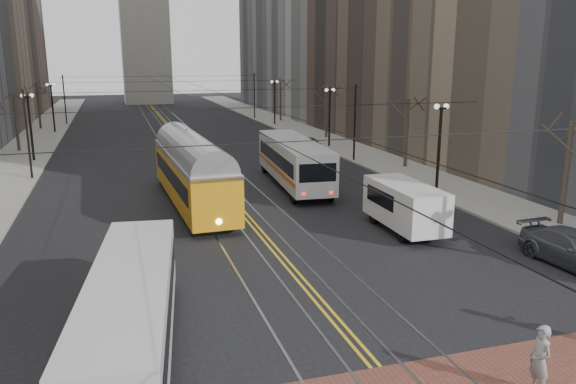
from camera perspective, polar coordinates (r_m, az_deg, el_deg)
ground at (r=18.12m, az=7.49°, el=-15.73°), size 260.00×260.00×0.00m
sidewalk_left at (r=60.49m, az=-24.85°, el=3.95°), size 5.00×140.00×0.15m
sidewalk_right at (r=63.78m, az=2.98°, el=5.61°), size 5.00×140.00×0.15m
streetcar_rails at (r=60.33m, az=-10.57°, el=4.88°), size 4.80×130.00×0.02m
centre_lines at (r=60.33m, az=-10.57°, el=4.89°), size 0.42×130.00×0.01m
lamp_posts at (r=43.99m, az=-8.17°, el=5.51°), size 27.60×57.20×5.60m
street_trees at (r=50.37m, az=-9.37°, el=6.47°), size 31.68×53.28×5.60m
trolley_wires at (r=49.85m, az=-9.34°, el=7.53°), size 25.96×120.00×6.60m
transit_bus at (r=17.56m, az=-15.62°, el=-12.12°), size 3.63×11.11×2.73m
streetcar at (r=34.63m, az=-9.69°, el=1.43°), size 3.25×14.37×3.36m
rear_bus at (r=39.32m, az=0.58°, el=2.94°), size 3.57×12.45×3.21m
cargo_van at (r=29.60m, az=11.75°, el=-1.59°), size 2.25×5.68×2.50m
sedan_grey at (r=52.46m, az=2.28°, el=4.70°), size 2.10×4.73×1.58m
sedan_parked at (r=27.26m, az=27.14°, el=-5.22°), size 2.47×5.35×1.52m
pedestrian_b at (r=16.88m, az=24.20°, el=-15.35°), size 0.54×0.76×1.98m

